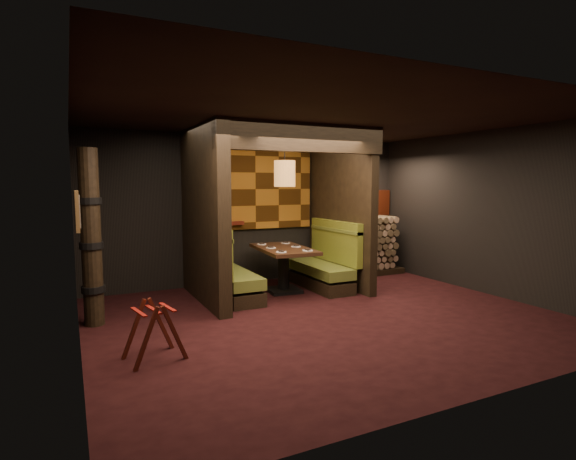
# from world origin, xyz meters

# --- Properties ---
(floor) EXTENTS (6.50, 5.50, 0.02)m
(floor) POSITION_xyz_m (0.00, 0.00, -0.01)
(floor) COLOR black
(floor) RESTS_ON ground
(ceiling) EXTENTS (6.50, 5.50, 0.02)m
(ceiling) POSITION_xyz_m (0.00, 0.00, 2.86)
(ceiling) COLOR black
(ceiling) RESTS_ON ground
(wall_back) EXTENTS (6.50, 0.02, 2.85)m
(wall_back) POSITION_xyz_m (0.00, 2.76, 1.43)
(wall_back) COLOR black
(wall_back) RESTS_ON ground
(wall_front) EXTENTS (6.50, 0.02, 2.85)m
(wall_front) POSITION_xyz_m (0.00, -2.76, 1.43)
(wall_front) COLOR black
(wall_front) RESTS_ON ground
(wall_left) EXTENTS (0.02, 5.50, 2.85)m
(wall_left) POSITION_xyz_m (-3.26, 0.00, 1.43)
(wall_left) COLOR black
(wall_left) RESTS_ON ground
(wall_right) EXTENTS (0.02, 5.50, 2.85)m
(wall_right) POSITION_xyz_m (3.26, 0.00, 1.43)
(wall_right) COLOR black
(wall_right) RESTS_ON ground
(partition_left) EXTENTS (0.20, 2.20, 2.85)m
(partition_left) POSITION_xyz_m (-1.35, 1.65, 1.43)
(partition_left) COLOR black
(partition_left) RESTS_ON floor
(partition_right) EXTENTS (0.15, 2.10, 2.85)m
(partition_right) POSITION_xyz_m (1.30, 1.70, 1.43)
(partition_right) COLOR black
(partition_right) RESTS_ON floor
(header_beam) EXTENTS (2.85, 0.18, 0.44)m
(header_beam) POSITION_xyz_m (-0.02, 0.70, 2.63)
(header_beam) COLOR black
(header_beam) RESTS_ON partition_left
(tapa_back_panel) EXTENTS (2.40, 0.06, 1.55)m
(tapa_back_panel) POSITION_xyz_m (-0.02, 2.71, 1.82)
(tapa_back_panel) COLOR #A2611A
(tapa_back_panel) RESTS_ON wall_back
(tapa_side_panel) EXTENTS (0.04, 1.85, 1.45)m
(tapa_side_panel) POSITION_xyz_m (-1.23, 1.82, 1.85)
(tapa_side_panel) COLOR #A2611A
(tapa_side_panel) RESTS_ON partition_left
(lacquer_shelf) EXTENTS (0.60, 0.12, 0.07)m
(lacquer_shelf) POSITION_xyz_m (-0.60, 2.65, 1.18)
(lacquer_shelf) COLOR #56190F
(lacquer_shelf) RESTS_ON wall_back
(booth_bench_left) EXTENTS (0.68, 1.60, 1.14)m
(booth_bench_left) POSITION_xyz_m (-0.96, 1.65, 0.40)
(booth_bench_left) COLOR black
(booth_bench_left) RESTS_ON floor
(booth_bench_right) EXTENTS (0.68, 1.60, 1.14)m
(booth_bench_right) POSITION_xyz_m (0.93, 1.65, 0.40)
(booth_bench_right) COLOR black
(booth_bench_right) RESTS_ON floor
(dining_table) EXTENTS (0.95, 1.58, 0.80)m
(dining_table) POSITION_xyz_m (0.09, 1.66, 0.56)
(dining_table) COLOR black
(dining_table) RESTS_ON floor
(place_settings) EXTENTS (0.74, 1.26, 0.03)m
(place_settings) POSITION_xyz_m (0.09, 1.66, 0.81)
(place_settings) COLOR white
(place_settings) RESTS_ON dining_table
(pendant_lamp) EXTENTS (0.37, 0.37, 0.98)m
(pendant_lamp) POSITION_xyz_m (0.09, 1.61, 2.10)
(pendant_lamp) COLOR #AB7033
(pendant_lamp) RESTS_ON ceiling
(framed_picture) EXTENTS (0.05, 0.36, 0.46)m
(framed_picture) POSITION_xyz_m (-3.22, 0.10, 1.62)
(framed_picture) COLOR olive
(framed_picture) RESTS_ON wall_left
(luggage_rack) EXTENTS (0.70, 0.55, 0.68)m
(luggage_rack) POSITION_xyz_m (-2.52, -0.50, 0.34)
(luggage_rack) COLOR #4A170D
(luggage_rack) RESTS_ON floor
(totem_column) EXTENTS (0.31, 0.31, 2.40)m
(totem_column) POSITION_xyz_m (-3.05, 1.10, 1.19)
(totem_column) COLOR black
(totem_column) RESTS_ON floor
(firewood_stack) EXTENTS (1.73, 0.70, 1.22)m
(firewood_stack) POSITION_xyz_m (2.29, 2.35, 0.61)
(firewood_stack) COLOR black
(firewood_stack) RESTS_ON floor
(mosaic_header) EXTENTS (1.83, 0.10, 0.56)m
(mosaic_header) POSITION_xyz_m (2.29, 2.68, 1.50)
(mosaic_header) COLOR maroon
(mosaic_header) RESTS_ON wall_back
(bay_front_post) EXTENTS (0.08, 0.08, 2.85)m
(bay_front_post) POSITION_xyz_m (1.39, 1.96, 1.43)
(bay_front_post) COLOR black
(bay_front_post) RESTS_ON floor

